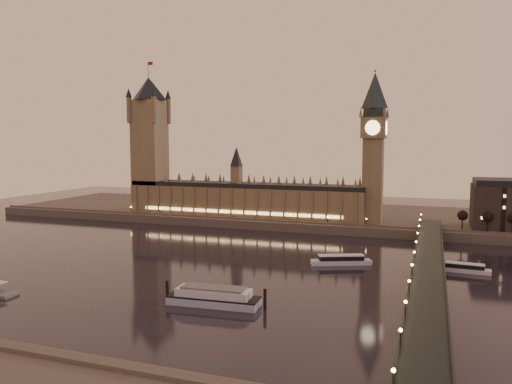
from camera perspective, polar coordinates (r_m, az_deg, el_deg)
ground at (r=250.73m, az=-2.73°, el=-8.51°), size 700.00×700.00×0.00m
far_embankment at (r=399.04m, az=10.37°, el=-2.79°), size 560.00×130.00×6.00m
palace_of_westminster at (r=372.41m, az=-1.39°, el=-0.41°), size 180.00×26.62×52.00m
victoria_tower at (r=405.77m, az=-12.07°, el=6.21°), size 31.68×31.68×118.00m
big_ben at (r=347.82m, az=13.30°, el=5.98°), size 17.68×17.68×104.00m
westminster_bridge at (r=231.67m, az=18.99°, el=-8.61°), size 13.20×260.00×15.30m
bare_tree_0 at (r=337.47m, az=22.85°, el=-2.51°), size 6.47×6.47×13.15m
bare_tree_1 at (r=338.60m, az=25.22°, el=-2.58°), size 6.47×6.47×13.15m
cruise_boat_a at (r=258.08m, az=9.70°, el=-7.68°), size 30.44×17.88×4.85m
cruise_boat_b at (r=259.68m, az=22.74°, el=-8.03°), size 23.63×7.50×4.30m
moored_barge at (r=194.17m, az=-4.86°, el=-11.84°), size 40.76×12.32×7.49m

